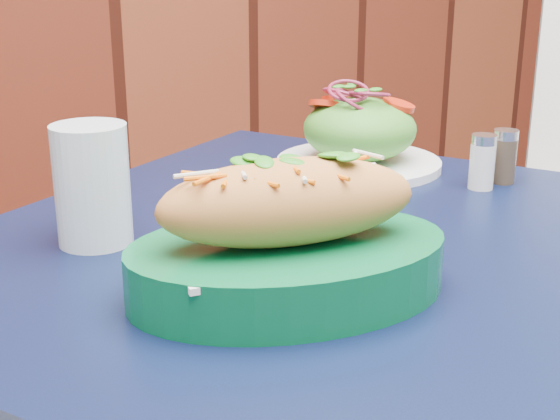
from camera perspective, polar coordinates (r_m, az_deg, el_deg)
cafe_table at (r=0.85m, az=5.33°, el=-8.04°), size 1.04×1.04×0.75m
banh_mi_basket at (r=0.68m, az=0.60°, el=-2.29°), size 0.34×0.28×0.13m
salad_plate at (r=1.10m, az=5.82°, el=5.46°), size 0.23×0.23×0.12m
water_glass at (r=0.83m, az=-13.58°, el=1.80°), size 0.08×0.08×0.13m
salt_shaker at (r=1.03m, az=14.58°, el=3.43°), size 0.03×0.03×0.07m
pepper_shaker at (r=1.07m, az=16.07°, el=3.79°), size 0.03×0.03×0.07m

